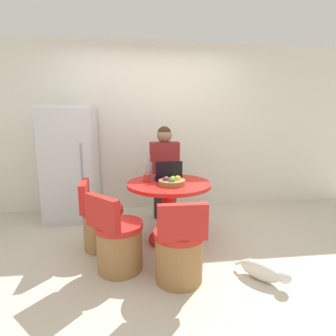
# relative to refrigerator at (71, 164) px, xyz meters

# --- Properties ---
(ground_plane) EXTENTS (12.00, 12.00, 0.00)m
(ground_plane) POSITION_rel_refrigerator_xyz_m (1.21, -1.20, -0.81)
(ground_plane) COLOR beige
(wall_back) EXTENTS (7.00, 0.06, 2.60)m
(wall_back) POSITION_rel_refrigerator_xyz_m (1.21, 0.37, 0.49)
(wall_back) COLOR silver
(wall_back) RESTS_ON ground_plane
(refrigerator) EXTENTS (0.71, 0.67, 1.62)m
(refrigerator) POSITION_rel_refrigerator_xyz_m (0.00, 0.00, 0.00)
(refrigerator) COLOR silver
(refrigerator) RESTS_ON ground_plane
(dining_table) EXTENTS (0.97, 0.97, 0.72)m
(dining_table) POSITION_rel_refrigerator_xyz_m (1.30, -0.93, -0.32)
(dining_table) COLOR red
(dining_table) RESTS_ON ground_plane
(chair_near_camera) EXTENTS (0.46, 0.46, 0.78)m
(chair_near_camera) POSITION_rel_refrigerator_xyz_m (1.29, -1.71, -0.54)
(chair_near_camera) COLOR #9E7042
(chair_near_camera) RESTS_ON ground_plane
(chair_left_side) EXTENTS (0.46, 0.46, 0.78)m
(chair_left_side) POSITION_rel_refrigerator_xyz_m (0.52, -0.99, -0.54)
(chair_left_side) COLOR #9E7042
(chair_left_side) RESTS_ON ground_plane
(chair_near_left_corner) EXTENTS (0.53, 0.53, 0.78)m
(chair_near_left_corner) POSITION_rel_refrigerator_xyz_m (0.74, -1.47, -0.54)
(chair_near_left_corner) COLOR #9E7042
(chair_near_left_corner) RESTS_ON ground_plane
(person_seated) EXTENTS (0.40, 0.37, 1.35)m
(person_seated) POSITION_rel_refrigerator_xyz_m (1.32, -0.23, -0.07)
(person_seated) COLOR #2D2D38
(person_seated) RESTS_ON ground_plane
(laptop) EXTENTS (0.32, 0.23, 0.24)m
(laptop) POSITION_rel_refrigerator_xyz_m (1.30, -0.80, -0.04)
(laptop) COLOR #141947
(laptop) RESTS_ON dining_table
(fruit_bowl) EXTENTS (0.30, 0.30, 0.10)m
(fruit_bowl) POSITION_rel_refrigerator_xyz_m (1.32, -1.05, -0.05)
(fruit_bowl) COLOR olive
(fruit_bowl) RESTS_ON dining_table
(coffee_cup) EXTENTS (0.08, 0.08, 0.09)m
(coffee_cup) POSITION_rel_refrigerator_xyz_m (1.05, -0.88, -0.04)
(coffee_cup) COLOR #B2332D
(coffee_cup) RESTS_ON dining_table
(bottle) EXTENTS (0.08, 0.08, 0.30)m
(bottle) POSITION_rel_refrigerator_xyz_m (1.08, -0.77, 0.03)
(bottle) COLOR #9999A3
(bottle) RESTS_ON dining_table
(cat) EXTENTS (0.37, 0.42, 0.17)m
(cat) POSITION_rel_refrigerator_xyz_m (2.05, -1.82, -0.72)
(cat) COLOR white
(cat) RESTS_ON ground_plane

